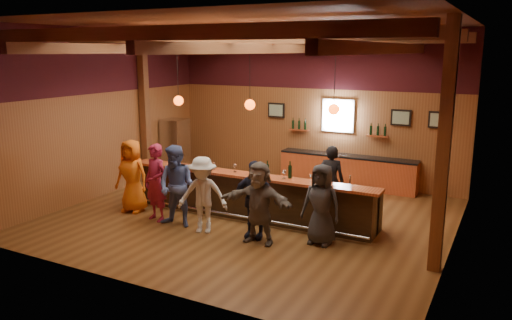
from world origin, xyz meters
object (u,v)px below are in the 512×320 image
at_px(back_bar_cabinet, 347,171).
at_px(customer_redvest, 156,183).
at_px(customer_dark, 321,204).
at_px(ice_bucket, 256,169).
at_px(customer_denim, 177,186).
at_px(customer_white, 203,195).
at_px(bottle_a, 267,170).
at_px(bar_counter, 254,195).
at_px(stainless_fridge, 175,147).
at_px(bartender, 331,181).
at_px(customer_navy, 254,199).
at_px(customer_orange, 132,176).
at_px(customer_brown, 259,203).

bearing_deg(back_bar_cabinet, customer_redvest, -122.04).
height_order(customer_dark, ice_bucket, customer_dark).
distance_m(customer_denim, customer_dark, 3.28).
distance_m(customer_denim, customer_white, 0.74).
height_order(customer_denim, bottle_a, customer_denim).
bearing_deg(bar_counter, ice_bucket, -48.90).
distance_m(stainless_fridge, customer_dark, 7.02).
height_order(back_bar_cabinet, ice_bucket, ice_bucket).
relative_size(back_bar_cabinet, customer_white, 2.36).
bearing_deg(bartender, back_bar_cabinet, -88.98).
distance_m(stainless_fridge, bartender, 5.94).
height_order(stainless_fridge, customer_navy, stainless_fridge).
height_order(back_bar_cabinet, stainless_fridge, stainless_fridge).
xyz_separation_m(customer_redvest, customer_white, (1.41, -0.17, -0.06)).
height_order(bartender, bottle_a, bartender).
bearing_deg(bottle_a, customer_navy, -79.12).
bearing_deg(bottle_a, customer_orange, -165.63).
bearing_deg(customer_brown, customer_denim, 178.67).
bearing_deg(customer_denim, back_bar_cabinet, 61.48).
bearing_deg(back_bar_cabinet, bar_counter, -108.34).
distance_m(customer_denim, customer_navy, 1.87).
bearing_deg(stainless_fridge, customer_white, -47.14).
bearing_deg(customer_brown, bartender, 73.23).
distance_m(bar_counter, ice_bucket, 0.74).
xyz_separation_m(back_bar_cabinet, customer_orange, (-4.00, -4.63, 0.43)).
relative_size(customer_orange, ice_bucket, 8.12).
xyz_separation_m(ice_bucket, bottle_a, (0.30, -0.03, 0.03)).
relative_size(customer_orange, bartender, 1.05).
bearing_deg(customer_denim, customer_redvest, 168.36).
height_order(customer_white, customer_navy, customer_white).
height_order(bar_counter, bartender, bartender).
xyz_separation_m(bar_counter, customer_denim, (-1.20, -1.42, 0.41)).
xyz_separation_m(customer_brown, bottle_a, (-0.43, 1.25, 0.38)).
bearing_deg(customer_dark, customer_denim, -169.37).
xyz_separation_m(customer_orange, customer_white, (2.35, -0.43, -0.06)).
bearing_deg(customer_denim, customer_dark, 5.79).
height_order(customer_redvest, customer_dark, customer_redvest).
relative_size(bar_counter, customer_white, 3.72).
relative_size(customer_denim, customer_white, 1.10).
bearing_deg(bartender, customer_orange, 15.77).
xyz_separation_m(bartender, ice_bucket, (-1.45, -1.10, 0.36)).
relative_size(customer_orange, bottle_a, 5.17).
bearing_deg(customer_dark, bar_counter, 157.63).
bearing_deg(customer_orange, customer_denim, -17.52).
bearing_deg(bar_counter, customer_orange, -159.36).
height_order(stainless_fridge, ice_bucket, stainless_fridge).
relative_size(bar_counter, bartender, 3.67).
height_order(customer_brown, customer_dark, customer_brown).
bearing_deg(customer_orange, customer_navy, -8.05).
height_order(stainless_fridge, customer_denim, customer_denim).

